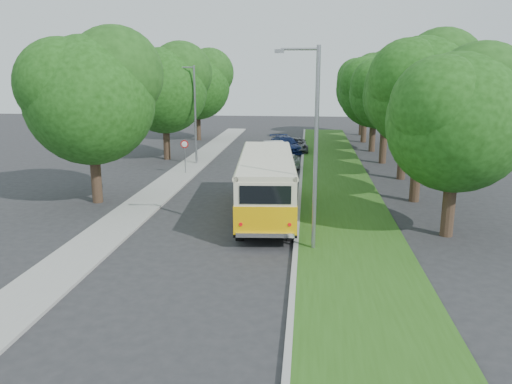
# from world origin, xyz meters

# --- Properties ---
(ground) EXTENTS (120.00, 120.00, 0.00)m
(ground) POSITION_xyz_m (0.00, 0.00, 0.00)
(ground) COLOR #27272A
(ground) RESTS_ON ground
(curb) EXTENTS (0.20, 70.00, 0.15)m
(curb) POSITION_xyz_m (3.60, 5.00, 0.07)
(curb) COLOR gray
(curb) RESTS_ON ground
(grass_verge) EXTENTS (4.50, 70.00, 0.13)m
(grass_verge) POSITION_xyz_m (5.95, 5.00, 0.07)
(grass_verge) COLOR #285115
(grass_verge) RESTS_ON ground
(sidewalk) EXTENTS (2.20, 70.00, 0.12)m
(sidewalk) POSITION_xyz_m (-4.80, 5.00, 0.06)
(sidewalk) COLOR gray
(sidewalk) RESTS_ON ground
(treeline) EXTENTS (24.27, 41.91, 9.46)m
(treeline) POSITION_xyz_m (3.15, 17.99, 5.93)
(treeline) COLOR #332319
(treeline) RESTS_ON ground
(lamppost_near) EXTENTS (1.71, 0.16, 8.00)m
(lamppost_near) POSITION_xyz_m (4.21, -2.50, 4.37)
(lamppost_near) COLOR gray
(lamppost_near) RESTS_ON ground
(lamppost_far) EXTENTS (1.71, 0.16, 7.50)m
(lamppost_far) POSITION_xyz_m (-4.70, 16.00, 4.12)
(lamppost_far) COLOR gray
(lamppost_far) RESTS_ON ground
(warning_sign) EXTENTS (0.56, 0.10, 2.50)m
(warning_sign) POSITION_xyz_m (-4.50, 11.98, 1.71)
(warning_sign) COLOR gray
(warning_sign) RESTS_ON ground
(vintage_bus) EXTENTS (3.44, 10.53, 3.08)m
(vintage_bus) POSITION_xyz_m (1.98, 2.44, 1.54)
(vintage_bus) COLOR #F5B407
(vintage_bus) RESTS_ON ground
(car_silver) EXTENTS (2.18, 4.12, 1.33)m
(car_silver) POSITION_xyz_m (2.49, 13.46, 0.67)
(car_silver) COLOR #B7B6BC
(car_silver) RESTS_ON ground
(car_white) EXTENTS (2.57, 4.74, 1.48)m
(car_white) POSITION_xyz_m (1.31, 18.73, 0.74)
(car_white) COLOR silver
(car_white) RESTS_ON ground
(car_blue) EXTENTS (3.52, 5.25, 1.41)m
(car_blue) POSITION_xyz_m (2.06, 22.53, 0.71)
(car_blue) COLOR navy
(car_blue) RESTS_ON ground
(car_grey) EXTENTS (2.39, 4.67, 1.26)m
(car_grey) POSITION_xyz_m (2.92, 22.82, 0.63)
(car_grey) COLOR #505156
(car_grey) RESTS_ON ground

